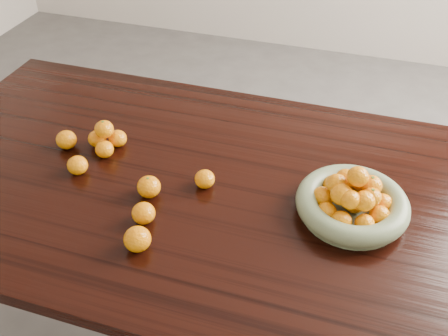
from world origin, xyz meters
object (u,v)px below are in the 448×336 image
(fruit_bowl, at_px, (352,201))
(orange_pyramid, at_px, (106,139))
(dining_table, at_px, (235,211))
(loose_orange_0, at_px, (149,187))

(fruit_bowl, height_order, orange_pyramid, fruit_bowl)
(fruit_bowl, bearing_deg, dining_table, 179.26)
(fruit_bowl, relative_size, loose_orange_0, 4.51)
(fruit_bowl, xyz_separation_m, orange_pyramid, (-0.74, 0.06, -0.00))
(orange_pyramid, bearing_deg, loose_orange_0, -36.33)
(dining_table, distance_m, orange_pyramid, 0.45)
(fruit_bowl, relative_size, orange_pyramid, 2.50)
(dining_table, xyz_separation_m, loose_orange_0, (-0.21, -0.10, 0.12))
(dining_table, distance_m, loose_orange_0, 0.27)
(dining_table, height_order, fruit_bowl, fruit_bowl)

